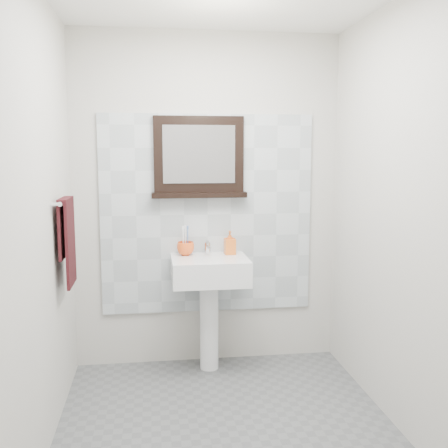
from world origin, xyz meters
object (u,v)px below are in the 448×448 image
at_px(pedestal_sink, 210,282).
at_px(hand_towel, 67,235).
at_px(soap_dispenser, 230,243).
at_px(framed_mirror, 199,159).
at_px(toothbrush_cup, 186,249).

xyz_separation_m(pedestal_sink, hand_towel, (-0.93, -0.39, 0.43)).
bearing_deg(soap_dispenser, pedestal_sink, -150.30).
distance_m(pedestal_sink, hand_towel, 1.10).
relative_size(soap_dispenser, framed_mirror, 0.25).
bearing_deg(toothbrush_cup, hand_towel, -146.52).
bearing_deg(soap_dispenser, toothbrush_cup, 175.32).
relative_size(soap_dispenser, hand_towel, 0.32).
height_order(framed_mirror, hand_towel, framed_mirror).
relative_size(toothbrush_cup, soap_dispenser, 0.72).
height_order(toothbrush_cup, soap_dispenser, soap_dispenser).
bearing_deg(hand_towel, toothbrush_cup, 33.48).
height_order(pedestal_sink, framed_mirror, framed_mirror).
bearing_deg(framed_mirror, toothbrush_cup, -147.08).
bearing_deg(framed_mirror, pedestal_sink, -73.24).
distance_m(pedestal_sink, framed_mirror, 0.91).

